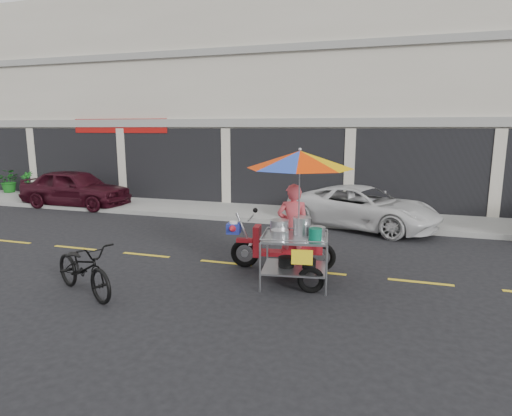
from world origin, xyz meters
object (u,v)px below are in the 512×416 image
(white_pickup, at_px, (363,207))
(near_bicycle, at_px, (84,268))
(food_vendor_rig, at_px, (295,197))
(maroon_sedan, at_px, (75,188))

(white_pickup, relative_size, near_bicycle, 2.39)
(white_pickup, relative_size, food_vendor_rig, 1.60)
(maroon_sedan, distance_m, white_pickup, 10.49)
(white_pickup, xyz_separation_m, food_vendor_rig, (-0.99, -4.87, 1.00))
(white_pickup, height_order, near_bicycle, white_pickup)
(near_bicycle, bearing_deg, food_vendor_rig, -35.06)
(maroon_sedan, xyz_separation_m, white_pickup, (10.49, -0.30, -0.09))
(maroon_sedan, xyz_separation_m, food_vendor_rig, (9.50, -5.17, 0.91))
(maroon_sedan, bearing_deg, food_vendor_rig, -118.35)
(near_bicycle, distance_m, food_vendor_rig, 4.05)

